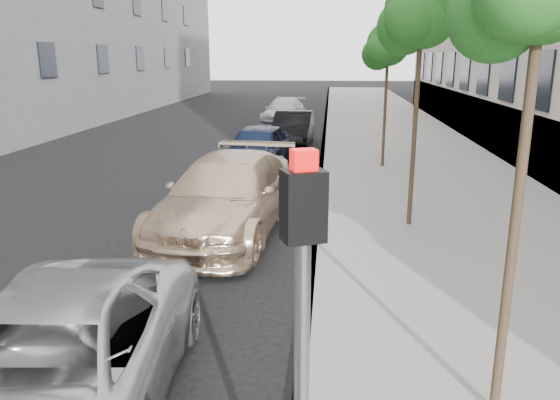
# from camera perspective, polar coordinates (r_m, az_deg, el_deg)

# --- Properties ---
(sidewalk) EXTENTS (6.40, 72.00, 0.14)m
(sidewalk) POSITION_cam_1_polar(r_m,az_deg,el_deg) (27.97, 11.18, 7.17)
(sidewalk) COLOR gray
(sidewalk) RESTS_ON ground
(curb) EXTENTS (0.15, 72.00, 0.14)m
(curb) POSITION_cam_1_polar(r_m,az_deg,el_deg) (27.83, 4.72, 7.36)
(curb) COLOR #9E9B93
(curb) RESTS_ON ground
(tree_mid) EXTENTS (1.82, 1.62, 5.32)m
(tree_mid) POSITION_cam_1_polar(r_m,az_deg,el_deg) (11.75, 14.78, 18.60)
(tree_mid) COLOR #38281C
(tree_mid) RESTS_ON sidewalk
(tree_far) EXTENTS (1.71, 1.51, 4.74)m
(tree_far) POSITION_cam_1_polar(r_m,az_deg,el_deg) (18.18, 11.33, 15.68)
(tree_far) COLOR #38281C
(tree_far) RESTS_ON sidewalk
(signal_pole) EXTENTS (0.29, 0.26, 3.06)m
(signal_pole) POSITION_cam_1_polar(r_m,az_deg,el_deg) (3.45, 2.30, -13.74)
(signal_pole) COLOR #939699
(signal_pole) RESTS_ON sidewalk
(minivan) EXTENTS (2.78, 5.26, 1.41)m
(minivan) POSITION_cam_1_polar(r_m,az_deg,el_deg) (6.04, -23.11, -16.21)
(minivan) COLOR #B5B7BA
(minivan) RESTS_ON ground
(suv) EXTENTS (2.89, 5.84, 1.63)m
(suv) POSITION_cam_1_polar(r_m,az_deg,el_deg) (11.63, -5.50, 0.46)
(suv) COLOR beige
(suv) RESTS_ON ground
(sedan_blue) EXTENTS (2.15, 4.54, 1.50)m
(sedan_blue) POSITION_cam_1_polar(r_m,az_deg,el_deg) (18.05, -2.37, 5.48)
(sedan_blue) COLOR #0F1934
(sedan_blue) RESTS_ON ground
(sedan_black) EXTENTS (1.63, 4.40, 1.44)m
(sedan_black) POSITION_cam_1_polar(r_m,az_deg,el_deg) (22.88, 1.37, 7.41)
(sedan_black) COLOR black
(sedan_black) RESTS_ON ground
(sedan_rear) EXTENTS (2.39, 4.97, 1.40)m
(sedan_rear) POSITION_cam_1_polar(r_m,az_deg,el_deg) (30.10, 0.44, 9.19)
(sedan_rear) COLOR #B3B7BC
(sedan_rear) RESTS_ON ground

